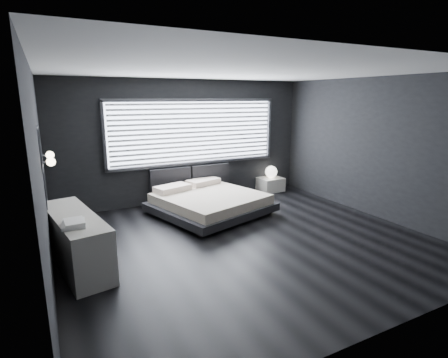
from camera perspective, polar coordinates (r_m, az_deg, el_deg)
name	(u,v)px	position (r m, az deg, el deg)	size (l,w,h in m)	color
room	(248,160)	(5.73, 3.87, 3.13)	(6.04, 6.00, 2.80)	black
window	(196,132)	(8.19, -4.67, 7.64)	(4.14, 0.09, 1.52)	white
headboard	(191,177)	(8.24, -5.43, 0.33)	(1.96, 0.16, 0.52)	black
sconce_near	(51,162)	(4.96, -26.45, 2.53)	(0.18, 0.11, 0.11)	silver
sconce_far	(50,155)	(5.55, -26.58, 3.52)	(0.18, 0.11, 0.11)	silver
wall_art_upper	(40,149)	(4.33, -27.84, 4.37)	(0.01, 0.48, 0.48)	#47474C
wall_art_lower	(45,185)	(4.65, -27.21, -0.95)	(0.01, 0.48, 0.48)	#47474C
bed	(209,201)	(7.38, -2.43, -3.69)	(2.60, 2.53, 0.55)	black
nightstand	(270,184)	(9.22, 7.60, -0.86)	(0.60, 0.50, 0.35)	silver
orb_lamp	(271,172)	(9.17, 7.71, 1.18)	(0.31, 0.31, 0.31)	white
dresser	(76,240)	(5.57, -23.03, -9.11)	(0.86, 1.99, 0.77)	silver
book_stack	(74,223)	(4.96, -23.33, -6.64)	(0.30, 0.38, 0.08)	white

